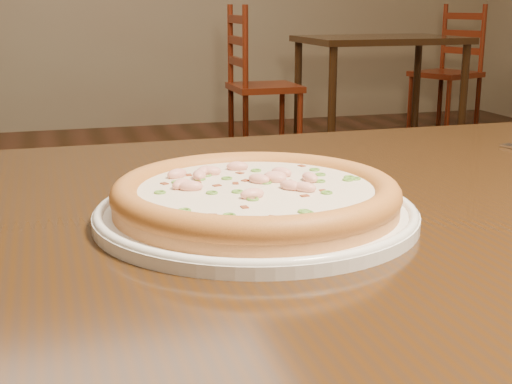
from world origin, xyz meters
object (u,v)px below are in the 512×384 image
object	(u,v)px
pizza	(256,195)
chair_c	(257,86)
hero_table	(343,281)
bg_table_right	(380,52)
plate	(256,212)
chair_d	(450,72)

from	to	relation	value
pizza	chair_c	distance (m)	3.93
hero_table	pizza	size ratio (longest dim) A/B	4.17
hero_table	bg_table_right	xyz separation A→B (m)	(1.80, 3.55, 0.00)
plate	chair_d	bearing A→B (deg)	56.15
plate	chair_c	bearing A→B (deg)	73.26
bg_table_right	chair_c	size ratio (longest dim) A/B	1.05
bg_table_right	chair_d	distance (m)	1.12
plate	chair_d	world-z (taller)	chair_d
bg_table_right	chair_d	world-z (taller)	chair_d
plate	chair_d	xyz separation A→B (m)	(2.83, 4.22, -0.32)
plate	pizza	size ratio (longest dim) A/B	1.12
pizza	chair_c	bearing A→B (deg)	73.26
pizza	chair_d	size ratio (longest dim) A/B	0.30
hero_table	pizza	world-z (taller)	pizza
chair_c	chair_d	distance (m)	1.77
chair_c	chair_d	xyz separation A→B (m)	(1.70, 0.47, 0.00)
pizza	hero_table	bearing A→B (deg)	22.46
plate	chair_d	size ratio (longest dim) A/B	0.34
hero_table	chair_c	size ratio (longest dim) A/B	1.26
chair_d	bg_table_right	bearing A→B (deg)	-145.92
bg_table_right	pizza	bearing A→B (deg)	-118.03
plate	bg_table_right	world-z (taller)	plate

